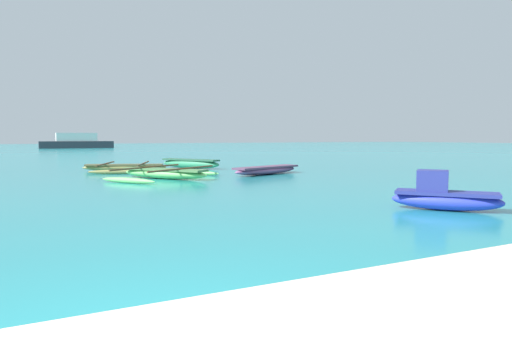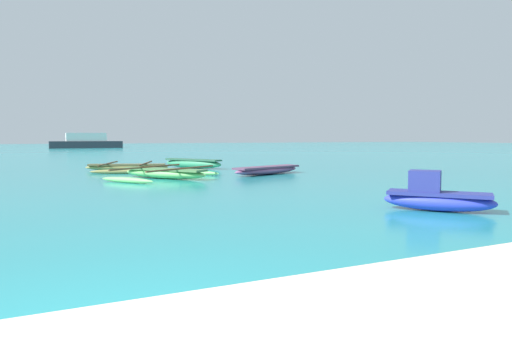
# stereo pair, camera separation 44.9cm
# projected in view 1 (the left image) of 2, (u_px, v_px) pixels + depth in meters

# --- Properties ---
(moored_boat_0) EXTENTS (2.00, 2.22, 0.88)m
(moored_boat_0) POSITION_uv_depth(u_px,v_px,m) (444.00, 196.00, 10.11)
(moored_boat_0) COLOR blue
(moored_boat_0) RESTS_ON ground_plane
(moored_boat_1) EXTENTS (4.83, 4.40, 0.45)m
(moored_boat_1) POSITION_uv_depth(u_px,v_px,m) (165.00, 173.00, 17.77)
(moored_boat_1) COLOR #7AD16D
(moored_boat_1) RESTS_ON ground_plane
(moored_boat_2) EXTENTS (2.41, 3.48, 0.49)m
(moored_boat_2) POSITION_uv_depth(u_px,v_px,m) (190.00, 163.00, 23.60)
(moored_boat_2) COLOR #379364
(moored_boat_2) RESTS_ON ground_plane
(moored_boat_3) EXTENTS (3.86, 2.07, 0.35)m
(moored_boat_3) POSITION_uv_depth(u_px,v_px,m) (267.00, 170.00, 19.89)
(moored_boat_3) COLOR #915589
(moored_boat_3) RESTS_ON ground_plane
(moored_boat_4) EXTENTS (3.87, 4.60, 0.39)m
(moored_boat_4) POSITION_uv_depth(u_px,v_px,m) (125.00, 167.00, 21.85)
(moored_boat_4) COLOR #938C4C
(moored_boat_4) RESTS_ON ground_plane
(distant_ferry) EXTENTS (10.27, 2.26, 2.26)m
(distant_ferry) POSITION_uv_depth(u_px,v_px,m) (77.00, 142.00, 67.62)
(distant_ferry) COLOR #2D333D
(distant_ferry) RESTS_ON ground_plane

